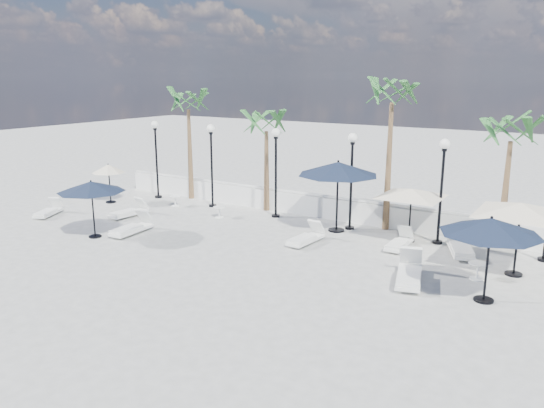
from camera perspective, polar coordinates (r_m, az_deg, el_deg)
The scene contains 27 objects.
ground at distance 16.09m, azimuth -1.37°, elevation -8.20°, with size 100.00×100.00×0.00m, color gray.
balustrade at distance 22.26m, azimuth 9.44°, elevation -0.90°, with size 26.00×0.30×1.01m.
lamppost_0 at distance 26.91m, azimuth -12.38°, elevation 5.86°, with size 0.36×0.36×3.84m.
lamppost_1 at distance 24.59m, azimuth -6.54°, elevation 5.38°, with size 0.36×0.36×3.84m.
lamppost_2 at distance 22.57m, azimuth 0.42°, elevation 4.73°, with size 0.36×0.36×3.84m.
lamppost_3 at distance 20.94m, azimuth 8.57°, elevation 3.88°, with size 0.36×0.36×3.84m.
lamppost_4 at distance 19.81m, azimuth 17.85°, elevation 2.82°, with size 0.36×0.36×3.84m.
palm_0 at distance 26.28m, azimuth -9.00°, elevation 10.30°, with size 2.60×2.60×5.50m.
palm_1 at distance 23.62m, azimuth -0.61°, elevation 8.21°, with size 2.60×2.60×4.70m.
palm_2 at distance 20.96m, azimuth 12.79°, elevation 10.93°, with size 2.60×2.60×6.10m.
palm_3 at distance 20.00m, azimuth 24.32°, elevation 6.60°, with size 2.60×2.60×4.90m.
lounger_0 at distance 25.20m, azimuth -22.90°, elevation -0.70°, with size 1.20×1.77×0.64m.
lounger_1 at distance 23.90m, azimuth -15.14°, elevation -0.79°, with size 0.77×1.85×0.68m.
lounger_2 at distance 21.30m, azimuth -14.85°, elevation -2.47°, with size 0.78×1.98×0.73m.
lounger_3 at distance 19.41m, azimuth 13.52°, elevation -4.06°, with size 0.57×1.69×0.63m.
lounger_4 at distance 19.45m, azimuth 3.67°, elevation -3.61°, with size 0.72×1.84×0.68m.
lounger_5 at distance 19.41m, azimuth 19.60°, elevation -4.34°, with size 1.38×2.16×0.77m.
lounger_7 at distance 16.36m, azimuth 14.54°, elevation -7.27°, with size 1.24×2.23×0.80m.
side_table_0 at distance 25.33m, azimuth -10.38°, elevation 0.41°, with size 0.49×0.49×0.48m.
side_table_1 at distance 22.99m, azimuth -5.70°, elevation -0.76°, with size 0.50×0.50×0.49m.
side_table_2 at distance 17.21m, azimuth 21.22°, elevation -6.56°, with size 0.54×0.54×0.53m.
parasol_navy_left at distance 20.87m, azimuth -18.87°, elevation 1.75°, with size 2.51×2.51×2.21m.
parasol_navy_mid at distance 20.60m, azimuth 7.12°, elevation 3.76°, with size 3.16×3.16×2.83m.
parasol_navy_right at distance 15.13m, azimuth 22.48°, elevation -2.27°, with size 2.68×2.68×2.40m.
parasol_cream_sq_a at distance 19.89m, azimuth 14.80°, elevation 1.57°, with size 4.36×4.36×2.14m.
parasol_cream_sq_b at distance 17.48m, azimuth 25.25°, elevation 0.07°, with size 4.92×4.92×2.46m.
parasol_cream_small at distance 26.54m, azimuth -17.18°, elevation 3.60°, with size 1.56×1.56×1.92m.
Camera 1 is at (8.35, -12.39, 5.98)m, focal length 35.00 mm.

